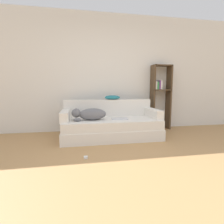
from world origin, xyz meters
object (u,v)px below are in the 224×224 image
dog (90,114)px  throw_pillow (112,97)px  laptop (120,119)px  couch (111,128)px  power_adapter (86,157)px  bookshelf (160,93)px

dog → throw_pillow: bearing=40.3°
laptop → throw_pillow: throw_pillow is taller
couch → dog: dog is taller
power_adapter → couch: bearing=60.7°
dog → power_adapter: bearing=-97.5°
bookshelf → throw_pillow: bearing=-170.1°
laptop → throw_pillow: bearing=105.1°
dog → laptop: (0.59, 0.01, -0.11)m
throw_pillow → power_adapter: bearing=-115.4°
laptop → bookshelf: bearing=35.6°
bookshelf → power_adapter: 2.58m
couch → laptop: bearing=-21.1°
laptop → dog: bearing=-173.1°
couch → dog: 0.54m
couch → throw_pillow: throw_pillow is taller
couch → dog: bearing=-170.9°
laptop → bookshelf: (1.16, 0.65, 0.48)m
bookshelf → power_adapter: (-1.87, -1.56, -0.87)m
laptop → couch: bearing=165.2°
throw_pillow → bookshelf: size_ratio=0.22×
bookshelf → power_adapter: size_ratio=27.61×
dog → power_adapter: size_ratio=11.66×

